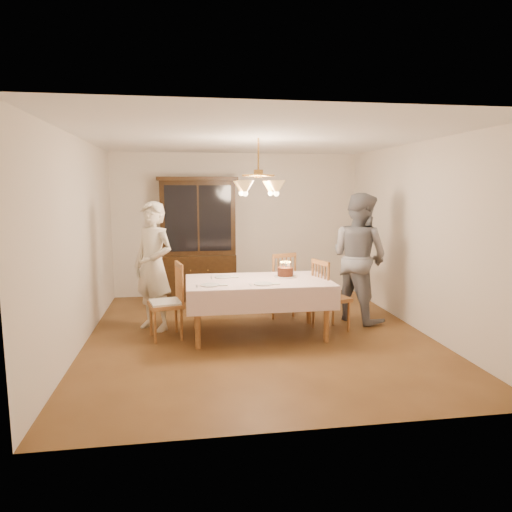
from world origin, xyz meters
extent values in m
plane|color=#573619|center=(0.00, 0.00, 0.00)|extent=(5.00, 5.00, 0.00)
plane|color=white|center=(0.00, 0.00, 2.60)|extent=(5.00, 5.00, 0.00)
plane|color=beige|center=(0.00, 2.50, 1.30)|extent=(4.50, 0.00, 4.50)
plane|color=beige|center=(0.00, -2.50, 1.30)|extent=(4.50, 0.00, 4.50)
plane|color=beige|center=(-2.25, 0.00, 1.30)|extent=(0.00, 5.00, 5.00)
plane|color=beige|center=(2.25, 0.00, 1.30)|extent=(0.00, 5.00, 5.00)
cube|color=brown|center=(0.00, 0.00, 0.73)|extent=(1.80, 1.00, 0.04)
cube|color=white|center=(0.00, 0.00, 0.75)|extent=(1.90, 1.10, 0.01)
cylinder|color=brown|center=(-0.82, -0.42, 0.35)|extent=(0.07, 0.07, 0.71)
cylinder|color=brown|center=(0.82, -0.42, 0.35)|extent=(0.07, 0.07, 0.71)
cylinder|color=brown|center=(-0.82, 0.42, 0.35)|extent=(0.07, 0.07, 0.71)
cylinder|color=brown|center=(0.82, 0.42, 0.35)|extent=(0.07, 0.07, 0.71)
cube|color=black|center=(-0.72, 2.23, 0.40)|extent=(1.30, 0.50, 0.80)
cube|color=black|center=(-0.72, 2.28, 1.45)|extent=(1.30, 0.40, 1.30)
cube|color=black|center=(-0.72, 2.08, 1.45)|extent=(1.14, 0.01, 1.14)
cube|color=black|center=(-0.72, 2.23, 2.13)|extent=(1.38, 0.54, 0.06)
cube|color=brown|center=(0.45, 0.91, 0.45)|extent=(0.55, 0.54, 0.05)
cube|color=brown|center=(0.51, 0.73, 0.97)|extent=(0.39, 0.16, 0.06)
cylinder|color=brown|center=(0.57, 1.13, 0.21)|extent=(0.04, 0.04, 0.43)
cylinder|color=brown|center=(0.23, 1.01, 0.21)|extent=(0.04, 0.04, 0.43)
cylinder|color=brown|center=(0.68, 0.81, 0.21)|extent=(0.04, 0.04, 0.43)
cylinder|color=brown|center=(0.34, 0.69, 0.21)|extent=(0.04, 0.04, 0.43)
cube|color=brown|center=(-1.23, 0.06, 0.45)|extent=(0.50, 0.52, 0.05)
cube|color=brown|center=(-1.04, 0.10, 0.97)|extent=(0.12, 0.40, 0.06)
cylinder|color=brown|center=(-1.43, 0.20, 0.21)|extent=(0.04, 0.04, 0.43)
cylinder|color=brown|center=(-1.35, -0.15, 0.21)|extent=(0.04, 0.04, 0.43)
cylinder|color=brown|center=(-1.10, 0.27, 0.21)|extent=(0.04, 0.04, 0.43)
cylinder|color=brown|center=(-1.02, -0.08, 0.21)|extent=(0.04, 0.04, 0.43)
cube|color=beige|center=(-1.23, 0.06, 0.48)|extent=(0.46, 0.47, 0.03)
cube|color=brown|center=(1.04, 0.06, 0.45)|extent=(0.53, 0.54, 0.05)
cube|color=brown|center=(0.86, 0.01, 0.97)|extent=(0.15, 0.39, 0.06)
cylinder|color=brown|center=(1.25, -0.06, 0.21)|extent=(0.04, 0.04, 0.43)
cylinder|color=brown|center=(1.15, 0.28, 0.21)|extent=(0.04, 0.04, 0.43)
cylinder|color=brown|center=(0.93, -0.16, 0.21)|extent=(0.04, 0.04, 0.43)
cylinder|color=brown|center=(0.82, 0.18, 0.21)|extent=(0.04, 0.04, 0.43)
imported|color=silver|center=(-1.39, 0.49, 0.90)|extent=(0.78, 0.75, 1.79)
imported|color=slate|center=(1.59, 0.50, 0.95)|extent=(1.09, 1.16, 1.90)
cylinder|color=white|center=(0.40, 0.15, 0.77)|extent=(0.30, 0.30, 0.01)
cylinder|color=#39180C|center=(0.40, 0.15, 0.83)|extent=(0.21, 0.21, 0.12)
cylinder|color=#598CD8|center=(0.46, 0.15, 0.92)|extent=(0.01, 0.01, 0.07)
sphere|color=#FFB23F|center=(0.46, 0.15, 0.96)|extent=(0.01, 0.01, 0.01)
cylinder|color=pink|center=(0.46, 0.17, 0.92)|extent=(0.01, 0.01, 0.07)
sphere|color=#FFB23F|center=(0.46, 0.17, 0.96)|extent=(0.01, 0.01, 0.01)
cylinder|color=#EACC66|center=(0.45, 0.19, 0.92)|extent=(0.01, 0.01, 0.07)
sphere|color=#FFB23F|center=(0.45, 0.19, 0.96)|extent=(0.01, 0.01, 0.01)
cylinder|color=#598CD8|center=(0.42, 0.21, 0.92)|extent=(0.01, 0.01, 0.07)
sphere|color=#FFB23F|center=(0.42, 0.21, 0.96)|extent=(0.01, 0.01, 0.01)
cylinder|color=pink|center=(0.40, 0.21, 0.92)|extent=(0.01, 0.01, 0.07)
sphere|color=#FFB23F|center=(0.40, 0.21, 0.96)|extent=(0.01, 0.01, 0.01)
cylinder|color=#EACC66|center=(0.37, 0.21, 0.92)|extent=(0.01, 0.01, 0.07)
sphere|color=#FFB23F|center=(0.37, 0.21, 0.96)|extent=(0.01, 0.01, 0.01)
cylinder|color=#598CD8|center=(0.35, 0.19, 0.92)|extent=(0.01, 0.01, 0.07)
sphere|color=#FFB23F|center=(0.35, 0.19, 0.96)|extent=(0.01, 0.01, 0.01)
cylinder|color=pink|center=(0.34, 0.17, 0.92)|extent=(0.01, 0.01, 0.07)
sphere|color=#FFB23F|center=(0.34, 0.17, 0.96)|extent=(0.01, 0.01, 0.01)
cylinder|color=#EACC66|center=(0.34, 0.15, 0.92)|extent=(0.01, 0.01, 0.07)
sphere|color=#FFB23F|center=(0.34, 0.15, 0.96)|extent=(0.01, 0.01, 0.01)
cylinder|color=#598CD8|center=(0.34, 0.12, 0.92)|extent=(0.01, 0.01, 0.07)
sphere|color=#FFB23F|center=(0.34, 0.12, 0.96)|extent=(0.01, 0.01, 0.01)
cylinder|color=pink|center=(0.35, 0.10, 0.92)|extent=(0.01, 0.01, 0.07)
sphere|color=#FFB23F|center=(0.35, 0.10, 0.96)|extent=(0.01, 0.01, 0.01)
cylinder|color=#EACC66|center=(0.37, 0.09, 0.92)|extent=(0.01, 0.01, 0.07)
sphere|color=#FFB23F|center=(0.37, 0.09, 0.96)|extent=(0.01, 0.01, 0.01)
cylinder|color=#598CD8|center=(0.40, 0.08, 0.92)|extent=(0.01, 0.01, 0.07)
sphere|color=#FFB23F|center=(0.40, 0.08, 0.96)|extent=(0.01, 0.01, 0.01)
cylinder|color=pink|center=(0.42, 0.09, 0.92)|extent=(0.01, 0.01, 0.07)
sphere|color=#FFB23F|center=(0.42, 0.09, 0.96)|extent=(0.01, 0.01, 0.01)
cylinder|color=#EACC66|center=(0.45, 0.10, 0.92)|extent=(0.01, 0.01, 0.07)
sphere|color=#FFB23F|center=(0.45, 0.10, 0.96)|extent=(0.01, 0.01, 0.01)
cylinder|color=#598CD8|center=(0.46, 0.12, 0.92)|extent=(0.01, 0.01, 0.07)
sphere|color=#FFB23F|center=(0.46, 0.12, 0.96)|extent=(0.01, 0.01, 0.01)
cylinder|color=white|center=(-0.65, -0.28, 0.77)|extent=(0.24, 0.24, 0.02)
cube|color=silver|center=(-0.82, -0.28, 0.76)|extent=(0.01, 0.16, 0.01)
cube|color=beige|center=(-0.49, -0.28, 0.76)|extent=(0.10, 0.10, 0.01)
cylinder|color=white|center=(0.01, -0.31, 0.77)|extent=(0.24, 0.24, 0.02)
cube|color=silver|center=(-0.15, -0.31, 0.76)|extent=(0.02, 0.16, 0.01)
cube|color=beige|center=(0.18, -0.31, 0.76)|extent=(0.10, 0.10, 0.01)
cylinder|color=white|center=(-0.45, 0.23, 0.77)|extent=(0.23, 0.23, 0.02)
cube|color=silver|center=(-0.61, 0.23, 0.76)|extent=(0.01, 0.16, 0.01)
cube|color=beige|center=(-0.29, 0.23, 0.76)|extent=(0.10, 0.10, 0.01)
cylinder|color=#BF8C3F|center=(0.00, 0.00, 2.40)|extent=(0.02, 0.02, 0.40)
cylinder|color=#BF8C3F|center=(0.00, 0.00, 2.15)|extent=(0.12, 0.12, 0.10)
cone|color=#D8994C|center=(0.20, 0.20, 1.97)|extent=(0.22, 0.22, 0.18)
sphere|color=#FFD899|center=(0.20, 0.20, 1.90)|extent=(0.07, 0.07, 0.07)
cone|color=#D8994C|center=(-0.20, 0.20, 1.97)|extent=(0.22, 0.22, 0.18)
sphere|color=#FFD899|center=(-0.20, 0.20, 1.90)|extent=(0.07, 0.07, 0.07)
cone|color=#D8994C|center=(-0.20, -0.20, 1.97)|extent=(0.22, 0.22, 0.18)
sphere|color=#FFD899|center=(-0.20, -0.20, 1.90)|extent=(0.07, 0.07, 0.07)
cone|color=#D8994C|center=(0.20, -0.20, 1.97)|extent=(0.22, 0.22, 0.18)
sphere|color=#FFD899|center=(0.20, -0.20, 1.90)|extent=(0.07, 0.07, 0.07)
camera|label=1|loc=(-0.93, -5.88, 1.96)|focal=32.00mm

